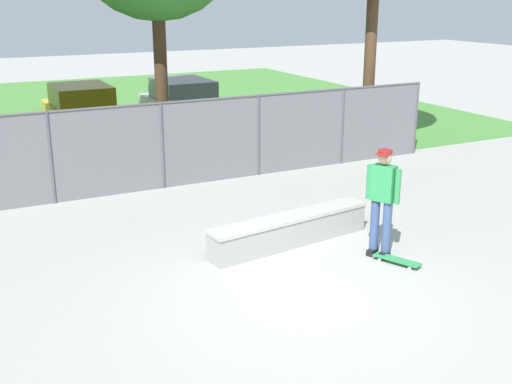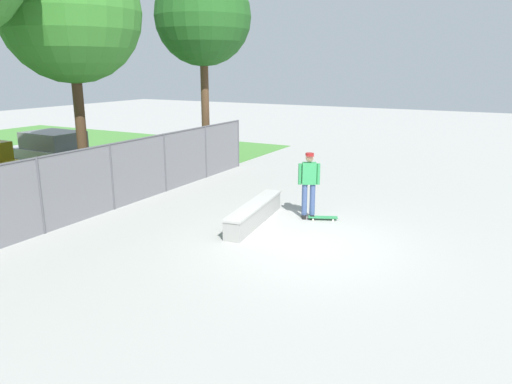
# 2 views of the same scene
# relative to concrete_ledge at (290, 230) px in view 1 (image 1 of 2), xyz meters

# --- Properties ---
(ground_plane) EXTENTS (80.00, 80.00, 0.00)m
(ground_plane) POSITION_rel_concrete_ledge_xyz_m (-0.86, -1.84, -0.27)
(ground_plane) COLOR #9E9E99
(grass_strip) EXTENTS (26.54, 20.00, 0.02)m
(grass_strip) POSITION_rel_concrete_ledge_xyz_m (-0.86, 14.57, -0.26)
(grass_strip) COLOR #478438
(grass_strip) RESTS_ON ground
(concrete_ledge) EXTENTS (3.24, 0.91, 0.54)m
(concrete_ledge) POSITION_rel_concrete_ledge_xyz_m (0.00, 0.00, 0.00)
(concrete_ledge) COLOR #999993
(concrete_ledge) RESTS_ON ground
(skateboarder) EXTENTS (0.40, 0.54, 1.84)m
(skateboarder) POSITION_rel_concrete_ledge_xyz_m (1.10, -1.11, 0.76)
(skateboarder) COLOR black
(skateboarder) RESTS_ON ground
(skateboard) EXTENTS (0.51, 0.81, 0.09)m
(skateboard) POSITION_rel_concrete_ledge_xyz_m (1.13, -1.54, -0.20)
(skateboard) COLOR #2D8C4C
(skateboard) RESTS_ON ground
(chainlink_fence) EXTENTS (14.61, 0.07, 1.97)m
(chainlink_fence) POSITION_rel_concrete_ledge_xyz_m (-0.86, 4.27, 0.79)
(chainlink_fence) COLOR #4C4C51
(chainlink_fence) RESTS_ON ground
(car_yellow) EXTENTS (2.06, 4.22, 1.66)m
(car_yellow) POSITION_rel_concrete_ledge_xyz_m (-1.38, 9.99, 0.57)
(car_yellow) COLOR gold
(car_yellow) RESTS_ON ground
(car_silver) EXTENTS (2.06, 4.22, 1.66)m
(car_silver) POSITION_rel_concrete_ledge_xyz_m (1.76, 9.82, 0.57)
(car_silver) COLOR #B7BABF
(car_silver) RESTS_ON ground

